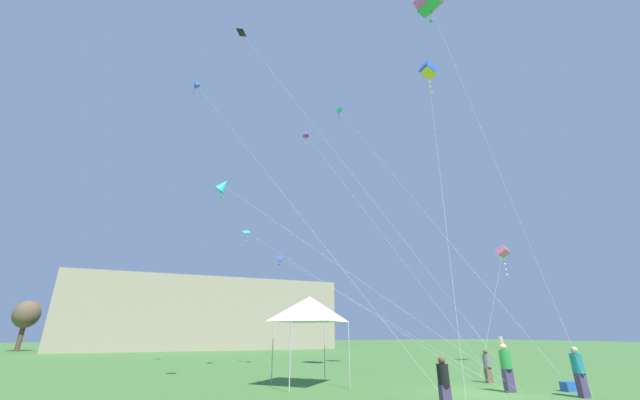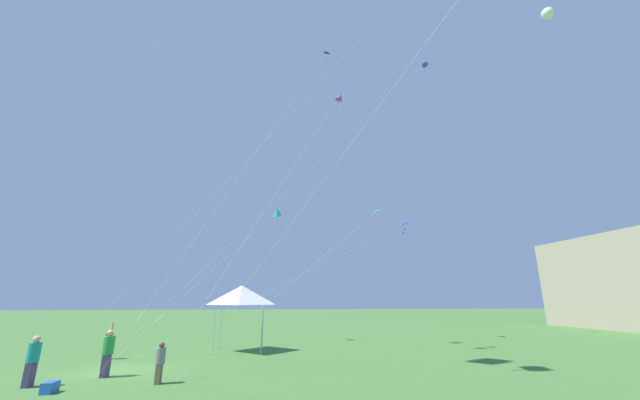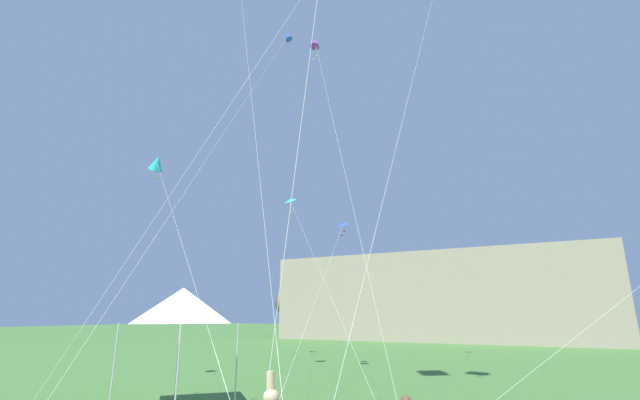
% 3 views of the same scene
% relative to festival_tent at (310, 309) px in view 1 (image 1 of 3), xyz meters
% --- Properties ---
extents(ground_plane, '(220.00, 220.00, 0.00)m').
position_rel_festival_tent_xyz_m(ground_plane, '(5.71, -4.62, -3.35)').
color(ground_plane, '#427033').
extents(distant_building, '(37.85, 9.07, 10.02)m').
position_rel_festival_tent_xyz_m(distant_building, '(-0.65, 41.44, 1.66)').
color(distant_building, tan).
rests_on(distant_building, ground).
extents(tree_far_right, '(3.21, 3.21, 6.48)m').
position_rel_festival_tent_xyz_m(tree_far_right, '(-24.11, 45.81, 1.25)').
color(tree_far_right, brown).
rests_on(tree_far_right, ground).
extents(tree_far_centre, '(3.53, 3.53, 7.12)m').
position_rel_festival_tent_xyz_m(tree_far_centre, '(-0.53, 43.73, 1.71)').
color(tree_far_centre, brown).
rests_on(tree_far_centre, ground).
extents(festival_tent, '(3.07, 3.07, 3.95)m').
position_rel_festival_tent_xyz_m(festival_tent, '(0.00, 0.00, 0.00)').
color(festival_tent, '#B7B7BC').
rests_on(festival_tent, ground).
extents(cooler_box, '(0.59, 0.35, 0.36)m').
position_rel_festival_tent_xyz_m(cooler_box, '(9.44, -5.54, -3.17)').
color(cooler_box, blue).
rests_on(cooler_box, ground).
extents(person_green_shirt, '(0.44, 0.44, 2.13)m').
position_rel_festival_tent_xyz_m(person_green_shirt, '(6.93, -4.83, -2.32)').
color(person_green_shirt, '#473860').
rests_on(person_green_shirt, ground).
extents(person_grey_shirt, '(0.35, 0.35, 1.49)m').
position_rel_festival_tent_xyz_m(person_grey_shirt, '(8.49, -2.29, -2.55)').
color(person_grey_shirt, brown).
rests_on(person_grey_shirt, ground).
extents(person_black_shirt, '(0.37, 0.37, 1.54)m').
position_rel_festival_tent_xyz_m(person_black_shirt, '(2.01, -6.76, -2.52)').
color(person_black_shirt, '#473860').
rests_on(person_black_shirt, ground).
extents(person_teal_shirt, '(0.42, 0.42, 1.76)m').
position_rel_festival_tent_xyz_m(person_teal_shirt, '(8.42, -6.82, -2.40)').
color(person_teal_shirt, '#473860').
rests_on(person_teal_shirt, ground).
extents(kite_black_delta_0, '(11.68, 11.43, 25.49)m').
position_rel_festival_tent_xyz_m(kite_black_delta_0, '(-3.56, 5.97, 21.30)').
color(kite_black_delta_0, silver).
rests_on(kite_black_delta_0, ground).
extents(kite_pink_box_1, '(12.64, 8.06, 9.57)m').
position_rel_festival_tent_xyz_m(kite_pink_box_1, '(20.31, 5.58, 5.59)').
color(kite_pink_box_1, silver).
rests_on(kite_pink_box_1, ground).
extents(kite_blue_box_2, '(8.01, 8.16, 22.02)m').
position_rel_festival_tent_xyz_m(kite_blue_box_2, '(9.92, 0.60, 18.06)').
color(kite_blue_box_2, silver).
rests_on(kite_blue_box_2, ground).
extents(kite_cyan_delta_3, '(10.20, 11.83, 9.82)m').
position_rel_festival_tent_xyz_m(kite_cyan_delta_3, '(-1.44, 9.45, 6.06)').
color(kite_cyan_delta_3, silver).
rests_on(kite_cyan_delta_3, ground).
extents(kite_purple_diamond_4, '(7.13, 9.11, 17.42)m').
position_rel_festival_tent_xyz_m(kite_purple_diamond_4, '(1.91, 6.17, 13.62)').
color(kite_purple_diamond_4, silver).
rests_on(kite_purple_diamond_4, ground).
extents(kite_blue_delta_5, '(5.51, 16.11, 8.25)m').
position_rel_festival_tent_xyz_m(kite_blue_delta_5, '(1.49, 10.25, 4.49)').
color(kite_blue_delta_5, silver).
rests_on(kite_blue_delta_5, ground).
extents(kite_cyan_diamond_6, '(12.19, 7.79, 10.49)m').
position_rel_festival_tent_xyz_m(kite_cyan_diamond_6, '(-4.42, 2.11, 6.62)').
color(kite_cyan_diamond_6, silver).
rests_on(kite_cyan_diamond_6, ground).
extents(kite_pink_box_7, '(2.05, 6.05, 25.49)m').
position_rel_festival_tent_xyz_m(kite_pink_box_7, '(8.10, -2.29, 21.29)').
color(kite_pink_box_7, silver).
rests_on(kite_pink_box_7, ground).
extents(kite_blue_diamond_8, '(9.69, 24.28, 27.91)m').
position_rel_festival_tent_xyz_m(kite_blue_diamond_8, '(-6.75, 17.09, 23.92)').
color(kite_blue_diamond_8, silver).
rests_on(kite_blue_diamond_8, ground).
extents(kite_cyan_delta_9, '(0.83, 19.16, 24.75)m').
position_rel_festival_tent_xyz_m(kite_cyan_delta_9, '(7.81, 11.70, 20.62)').
color(kite_cyan_delta_9, silver).
rests_on(kite_cyan_delta_9, ground).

